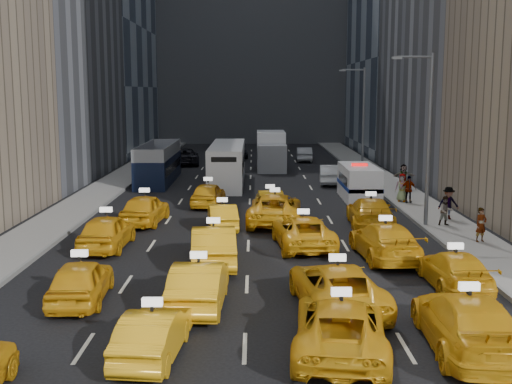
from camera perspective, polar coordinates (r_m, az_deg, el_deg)
ground at (r=22.16m, az=-0.87°, el=-9.71°), size 160.00×160.00×0.00m
sidewalk_west at (r=47.75m, az=-13.23°, el=0.27°), size 3.00×90.00×0.15m
sidewalk_east at (r=47.65m, az=12.21°, el=0.29°), size 3.00×90.00×0.15m
curb_west at (r=47.45m, az=-11.52°, el=0.30°), size 0.15×90.00×0.18m
curb_east at (r=47.35m, az=10.49°, el=0.31°), size 0.15×90.00×0.18m
streetlight_near at (r=34.25m, az=14.96°, el=5.02°), size 2.15×0.22×9.00m
streetlight_far at (r=53.79m, az=9.40°, el=6.53°), size 2.15×0.22×9.00m
taxi_1 at (r=17.82m, az=-9.14°, el=-12.32°), size 1.77×4.14×1.33m
taxi_2 at (r=18.07m, az=7.53°, el=-11.70°), size 3.13×5.62×1.49m
taxi_3 at (r=18.89m, az=18.27°, el=-10.95°), size 2.52×5.66×1.61m
taxi_4 at (r=22.72m, az=-15.31°, el=-7.61°), size 1.99×4.43×1.48m
taxi_5 at (r=21.48m, az=-5.09°, el=-8.17°), size 1.81×4.78×1.56m
taxi_6 at (r=21.40m, az=7.20°, el=-8.33°), size 3.11×5.70×1.51m
taxi_7 at (r=24.52m, az=17.22°, el=-6.63°), size 1.92×4.66×1.35m
taxi_8 at (r=29.86m, az=-13.12°, el=-3.45°), size 2.02×4.73×1.59m
taxi_9 at (r=26.48m, az=-3.79°, el=-4.75°), size 2.11×5.13×1.65m
taxi_10 at (r=29.42m, az=4.21°, el=-3.55°), size 2.88×5.46×1.46m
taxi_11 at (r=27.90m, az=11.38°, el=-4.29°), size 2.58×5.53×1.56m
taxi_12 at (r=35.04m, az=-9.85°, el=-1.50°), size 2.34×4.91×1.62m
taxi_13 at (r=33.32m, az=-3.00°, el=-2.18°), size 1.86×4.15×1.32m
taxi_14 at (r=34.57m, az=1.69°, el=-1.50°), size 3.21×6.09×1.63m
taxi_15 at (r=34.14m, az=10.14°, el=-1.82°), size 2.56×5.56×1.58m
taxi_16 at (r=39.88m, az=-4.27°, el=-0.21°), size 2.18×4.55×1.50m
taxi_17 at (r=37.88m, az=1.26°, el=-0.81°), size 1.66×4.10×1.32m
nypd_van at (r=42.79m, az=9.14°, el=0.78°), size 2.55×5.74×2.41m
double_decker at (r=50.81m, az=-8.66°, el=2.51°), size 3.53×10.45×2.98m
city_bus at (r=49.37m, az=-2.56°, el=2.47°), size 2.55×11.86×3.06m
box_truck at (r=58.83m, az=1.35°, el=3.68°), size 3.10×7.60×3.40m
misc_car_0 at (r=49.72m, az=6.61°, el=1.57°), size 1.95×4.64×1.49m
misc_car_1 at (r=62.75m, az=-6.33°, el=3.15°), size 3.20×5.95×1.59m
misc_car_2 at (r=65.35m, az=1.27°, el=3.38°), size 2.06×5.06×1.47m
misc_car_3 at (r=66.52m, az=-1.64°, el=3.49°), size 2.28×4.55×1.49m
misc_car_4 at (r=65.70m, az=4.30°, el=3.37°), size 1.69×4.41×1.43m
pedestrian_0 at (r=31.56m, az=19.37°, el=-2.76°), size 0.69×0.58×1.61m
pedestrian_1 at (r=34.80m, az=16.52°, el=-1.63°), size 0.78×0.48×1.54m
pedestrian_2 at (r=36.54m, az=16.73°, el=-0.95°), size 1.19×0.58×1.79m
pedestrian_3 at (r=41.36m, az=13.40°, el=0.25°), size 1.01×0.50×1.70m
pedestrian_4 at (r=41.68m, az=12.86°, el=0.39°), size 0.98×0.73×1.78m
pedestrian_5 at (r=47.24m, az=12.98°, el=1.36°), size 1.68×0.70×1.76m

